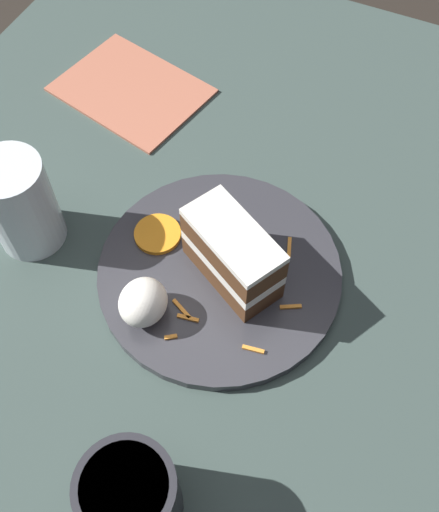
{
  "coord_description": "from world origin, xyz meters",
  "views": [
    {
      "loc": [
        0.35,
        0.19,
        0.62
      ],
      "look_at": [
        0.04,
        0.05,
        0.08
      ],
      "focal_mm": 42.0,
      "sensor_mm": 36.0,
      "label": 1
    }
  ],
  "objects_px": {
    "coffee_mug": "(131,496)",
    "menu_card": "(131,90)",
    "cake_slice": "(232,254)",
    "cream_dollop": "(145,303)",
    "plate": "(220,272)",
    "drinking_glass": "(22,208)",
    "orange_garnish": "(158,234)"
  },
  "relations": [
    {
      "from": "orange_garnish",
      "to": "drinking_glass",
      "type": "xyz_separation_m",
      "value": [
        0.05,
        -0.14,
        0.03
      ]
    },
    {
      "from": "cream_dollop",
      "to": "menu_card",
      "type": "distance_m",
      "value": 0.35
    },
    {
      "from": "plate",
      "to": "coffee_mug",
      "type": "bearing_deg",
      "value": 7.97
    },
    {
      "from": "orange_garnish",
      "to": "drinking_glass",
      "type": "bearing_deg",
      "value": -69.18
    },
    {
      "from": "coffee_mug",
      "to": "drinking_glass",
      "type": "bearing_deg",
      "value": -129.44
    },
    {
      "from": "menu_card",
      "to": "orange_garnish",
      "type": "bearing_deg",
      "value": -130.72
    },
    {
      "from": "cake_slice",
      "to": "coffee_mug",
      "type": "distance_m",
      "value": 0.25
    },
    {
      "from": "cream_dollop",
      "to": "drinking_glass",
      "type": "bearing_deg",
      "value": -102.83
    },
    {
      "from": "drinking_glass",
      "to": "menu_card",
      "type": "distance_m",
      "value": 0.26
    },
    {
      "from": "menu_card",
      "to": "cake_slice",
      "type": "bearing_deg",
      "value": -117.94
    },
    {
      "from": "cream_dollop",
      "to": "drinking_glass",
      "type": "distance_m",
      "value": 0.18
    },
    {
      "from": "plate",
      "to": "orange_garnish",
      "type": "height_order",
      "value": "orange_garnish"
    },
    {
      "from": "plate",
      "to": "cream_dollop",
      "type": "relative_size",
      "value": 4.93
    },
    {
      "from": "orange_garnish",
      "to": "menu_card",
      "type": "relative_size",
      "value": 0.28
    },
    {
      "from": "drinking_glass",
      "to": "coffee_mug",
      "type": "xyz_separation_m",
      "value": [
        0.21,
        0.26,
        0.0
      ]
    },
    {
      "from": "plate",
      "to": "drinking_glass",
      "type": "xyz_separation_m",
      "value": [
        0.04,
        -0.22,
        0.04
      ]
    },
    {
      "from": "coffee_mug",
      "to": "menu_card",
      "type": "height_order",
      "value": "coffee_mug"
    },
    {
      "from": "cream_dollop",
      "to": "orange_garnish",
      "type": "relative_size",
      "value": 1.02
    },
    {
      "from": "coffee_mug",
      "to": "plate",
      "type": "bearing_deg",
      "value": -172.03
    },
    {
      "from": "orange_garnish",
      "to": "coffee_mug",
      "type": "xyz_separation_m",
      "value": [
        0.26,
        0.12,
        0.04
      ]
    },
    {
      "from": "plate",
      "to": "orange_garnish",
      "type": "bearing_deg",
      "value": -97.44
    },
    {
      "from": "cream_dollop",
      "to": "orange_garnish",
      "type": "xyz_separation_m",
      "value": [
        -0.09,
        -0.04,
        -0.02
      ]
    },
    {
      "from": "drinking_glass",
      "to": "plate",
      "type": "bearing_deg",
      "value": 100.63
    },
    {
      "from": "cream_dollop",
      "to": "orange_garnish",
      "type": "bearing_deg",
      "value": -158.12
    },
    {
      "from": "drinking_glass",
      "to": "menu_card",
      "type": "relative_size",
      "value": 0.61
    },
    {
      "from": "cake_slice",
      "to": "orange_garnish",
      "type": "xyz_separation_m",
      "value": [
        -0.01,
        -0.1,
        -0.04
      ]
    },
    {
      "from": "drinking_glass",
      "to": "cake_slice",
      "type": "bearing_deg",
      "value": 100.28
    },
    {
      "from": "orange_garnish",
      "to": "menu_card",
      "type": "bearing_deg",
      "value": -143.35
    },
    {
      "from": "cream_dollop",
      "to": "orange_garnish",
      "type": "height_order",
      "value": "cream_dollop"
    },
    {
      "from": "cake_slice",
      "to": "cream_dollop",
      "type": "distance_m",
      "value": 0.1
    },
    {
      "from": "plate",
      "to": "coffee_mug",
      "type": "height_order",
      "value": "coffee_mug"
    },
    {
      "from": "coffee_mug",
      "to": "cake_slice",
      "type": "bearing_deg",
      "value": -175.29
    }
  ]
}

